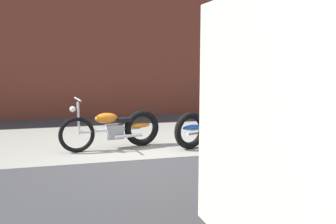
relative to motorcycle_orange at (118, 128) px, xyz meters
name	(u,v)px	position (x,y,z in m)	size (l,w,h in m)	color
ground_plane	(147,159)	(0.39, -0.94, -0.40)	(80.00, 80.00, 0.00)	#38383A
sidewalk_slab	(132,138)	(0.39, 0.81, -0.40)	(36.00, 3.50, 0.01)	gray
brick_building_wall	(114,24)	(0.39, 4.26, 2.42)	(36.00, 0.50, 5.64)	brown
motorcycle_orange	(118,128)	(0.00, 0.00, 0.00)	(1.99, 0.64, 1.03)	black
motorcycle_blue	(209,126)	(1.82, -0.23, 0.00)	(1.92, 0.90, 1.03)	black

